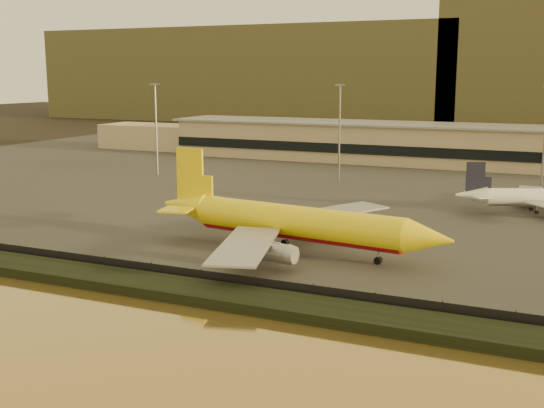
{
  "coord_description": "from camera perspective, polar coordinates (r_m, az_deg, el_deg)",
  "views": [
    {
      "loc": [
        46.67,
        -89.54,
        28.4
      ],
      "look_at": [
        1.18,
        12.0,
        7.0
      ],
      "focal_mm": 45.0,
      "sensor_mm": 36.0,
      "label": 1
    }
  ],
  "objects": [
    {
      "name": "perimeter_fence",
      "position": [
        93.65,
        -6.97,
        -6.02
      ],
      "size": [
        300.0,
        0.05,
        2.2
      ],
      "primitive_type": "cube",
      "color": "black",
      "rests_on": "tarmac"
    },
    {
      "name": "gse_vehicle_yellow",
      "position": [
        122.93,
        7.26,
        -2.07
      ],
      "size": [
        4.0,
        2.88,
        1.64
      ],
      "primitive_type": "cube",
      "rotation": [
        0.0,
        0.0,
        0.38
      ],
      "color": "yellow",
      "rests_on": "tarmac"
    },
    {
      "name": "gse_vehicle_white",
      "position": [
        136.89,
        -0.87,
        -0.61
      ],
      "size": [
        4.49,
        3.39,
        1.84
      ],
      "primitive_type": "cube",
      "rotation": [
        0.0,
        0.0,
        -0.43
      ],
      "color": "white",
      "rests_on": "tarmac"
    },
    {
      "name": "ground",
      "position": [
        104.89,
        -3.28,
        -4.84
      ],
      "size": [
        900.0,
        900.0,
        0.0
      ],
      "primitive_type": "plane",
      "color": "black",
      "rests_on": "ground"
    },
    {
      "name": "tarmac",
      "position": [
        192.44,
        9.84,
        2.27
      ],
      "size": [
        320.0,
        220.0,
        0.2
      ],
      "primitive_type": "cube",
      "color": "#2D2D2D",
      "rests_on": "ground"
    },
    {
      "name": "apron_light_masts",
      "position": [
        168.04,
        13.28,
        6.27
      ],
      "size": [
        152.2,
        12.2,
        25.4
      ],
      "color": "slate",
      "rests_on": "tarmac"
    },
    {
      "name": "embankment",
      "position": [
        90.59,
        -8.27,
        -7.03
      ],
      "size": [
        320.0,
        7.0,
        1.4
      ],
      "primitive_type": "cube",
      "color": "black",
      "rests_on": "ground"
    },
    {
      "name": "distant_hills",
      "position": [
        434.8,
        15.5,
        10.9
      ],
      "size": [
        470.0,
        160.0,
        70.0
      ],
      "color": "brown",
      "rests_on": "ground"
    },
    {
      "name": "dhl_cargo_jet",
      "position": [
        108.91,
        1.77,
        -1.6
      ],
      "size": [
        52.15,
        50.73,
        15.57
      ],
      "rotation": [
        0.0,
        0.0,
        -0.12
      ],
      "color": "yellow",
      "rests_on": "tarmac"
    },
    {
      "name": "terminal_building",
      "position": [
        224.72,
        8.24,
        5.12
      ],
      "size": [
        202.0,
        25.0,
        12.6
      ],
      "color": "tan",
      "rests_on": "tarmac"
    },
    {
      "name": "white_narrowbody_jet",
      "position": [
        150.4,
        21.83,
        0.5
      ],
      "size": [
        34.77,
        32.82,
        10.42
      ],
      "rotation": [
        0.0,
        0.0,
        0.39
      ],
      "color": "white",
      "rests_on": "tarmac"
    }
  ]
}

